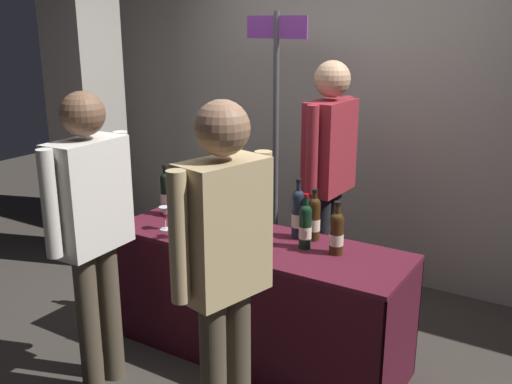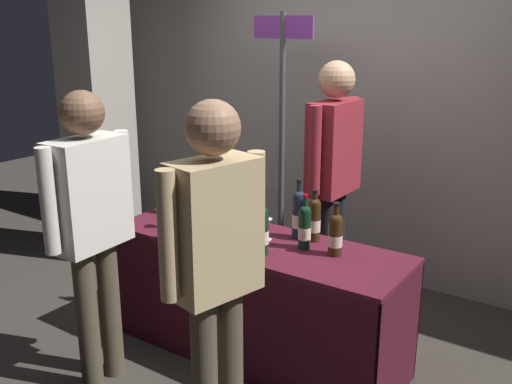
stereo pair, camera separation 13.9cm
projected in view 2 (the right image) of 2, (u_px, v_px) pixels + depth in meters
name	position (u px, v px, depth m)	size (l,w,h in m)	color
ground_plane	(256.00, 352.00, 3.67)	(12.00, 12.00, 0.00)	#38332D
back_partition	(368.00, 123.00, 4.55)	(7.15, 0.12, 2.48)	#9E998E
concrete_pillar	(94.00, 66.00, 4.80)	(0.45, 0.45, 3.30)	gray
tasting_table	(256.00, 278.00, 3.52)	(1.84, 0.61, 0.76)	#4C1423
featured_wine_bottle	(188.00, 197.00, 3.85)	(0.07, 0.07, 0.32)	#192333
display_bottle_0	(239.00, 215.00, 3.45)	(0.08, 0.08, 0.35)	black
display_bottle_1	(237.00, 207.00, 3.64)	(0.07, 0.07, 0.32)	#38230F
display_bottle_2	(314.00, 219.00, 3.41)	(0.07, 0.07, 0.31)	#38230F
display_bottle_3	(262.00, 230.00, 3.22)	(0.08, 0.08, 0.33)	black
display_bottle_4	(335.00, 233.00, 3.20)	(0.08, 0.08, 0.31)	#38230F
display_bottle_5	(305.00, 226.00, 3.30)	(0.07, 0.07, 0.32)	black
display_bottle_6	(298.00, 214.00, 3.45)	(0.08, 0.08, 0.36)	#192333
display_bottle_7	(169.00, 192.00, 3.91)	(0.07, 0.07, 0.34)	black
wine_glass_near_vendor	(167.00, 212.00, 3.63)	(0.07, 0.07, 0.15)	silver
wine_glass_mid	(266.00, 224.00, 3.44)	(0.07, 0.07, 0.13)	silver
flower_vase	(207.00, 217.00, 3.43)	(0.10, 0.11, 0.41)	slate
vendor_presenter	(333.00, 165.00, 3.93)	(0.24, 0.60, 1.77)	black
taster_foreground_right	(91.00, 215.00, 3.11)	(0.23, 0.60, 1.68)	#4C4233
taster_foreground_left	(215.00, 256.00, 2.53)	(0.29, 0.55, 1.71)	#4C4233
booth_signpost	(282.00, 126.00, 4.31)	(0.49, 0.04, 2.08)	#47474C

